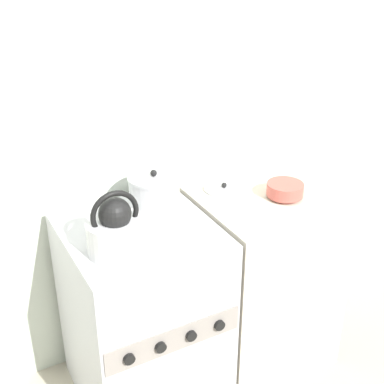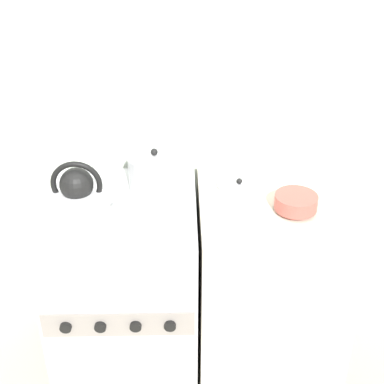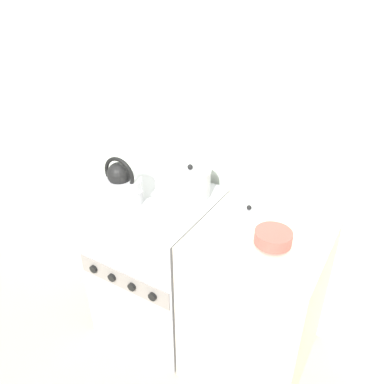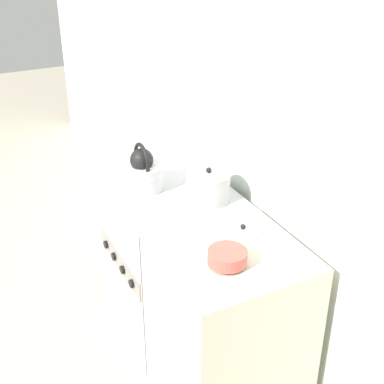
{
  "view_description": "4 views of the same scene",
  "coord_description": "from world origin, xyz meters",
  "px_view_note": "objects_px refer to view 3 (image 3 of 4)",
  "views": [
    {
      "loc": [
        -0.69,
        -1.41,
        1.96
      ],
      "look_at": [
        0.24,
        0.3,
        0.98
      ],
      "focal_mm": 50.0,
      "sensor_mm": 36.0,
      "label": 1
    },
    {
      "loc": [
        0.24,
        -1.46,
        1.98
      ],
      "look_at": [
        0.28,
        0.34,
        0.9
      ],
      "focal_mm": 50.0,
      "sensor_mm": 36.0,
      "label": 2
    },
    {
      "loc": [
        1.03,
        -1.05,
        1.88
      ],
      "look_at": [
        0.23,
        0.29,
        0.99
      ],
      "focal_mm": 35.0,
      "sensor_mm": 36.0,
      "label": 3
    },
    {
      "loc": [
        2.2,
        -0.7,
        2.17
      ],
      "look_at": [
        0.21,
        0.31,
        0.98
      ],
      "focal_mm": 50.0,
      "sensor_mm": 36.0,
      "label": 4
    }
  ],
  "objects_px": {
    "stove": "(159,262)",
    "kettle": "(121,186)",
    "enamel_bowl": "(273,237)",
    "cooking_pot": "(190,182)",
    "loose_pot_lid": "(249,210)"
  },
  "relations": [
    {
      "from": "stove",
      "to": "kettle",
      "type": "relative_size",
      "value": 3.21
    },
    {
      "from": "enamel_bowl",
      "to": "cooking_pot",
      "type": "bearing_deg",
      "value": 159.23
    },
    {
      "from": "enamel_bowl",
      "to": "stove",
      "type": "bearing_deg",
      "value": 174.21
    },
    {
      "from": "stove",
      "to": "loose_pot_lid",
      "type": "height_order",
      "value": "loose_pot_lid"
    },
    {
      "from": "cooking_pot",
      "to": "kettle",
      "type": "bearing_deg",
      "value": -137.13
    },
    {
      "from": "stove",
      "to": "enamel_bowl",
      "type": "xyz_separation_m",
      "value": [
        0.67,
        -0.07,
        0.48
      ]
    },
    {
      "from": "kettle",
      "to": "loose_pot_lid",
      "type": "bearing_deg",
      "value": 21.26
    },
    {
      "from": "kettle",
      "to": "loose_pot_lid",
      "type": "xyz_separation_m",
      "value": [
        0.61,
        0.24,
        -0.08
      ]
    },
    {
      "from": "kettle",
      "to": "stove",
      "type": "bearing_deg",
      "value": 39.95
    },
    {
      "from": "cooking_pot",
      "to": "enamel_bowl",
      "type": "distance_m",
      "value": 0.58
    },
    {
      "from": "stove",
      "to": "enamel_bowl",
      "type": "height_order",
      "value": "enamel_bowl"
    },
    {
      "from": "cooking_pot",
      "to": "enamel_bowl",
      "type": "xyz_separation_m",
      "value": [
        0.54,
        -0.2,
        -0.03
      ]
    },
    {
      "from": "stove",
      "to": "cooking_pot",
      "type": "distance_m",
      "value": 0.54
    },
    {
      "from": "kettle",
      "to": "enamel_bowl",
      "type": "height_order",
      "value": "kettle"
    },
    {
      "from": "stove",
      "to": "cooking_pot",
      "type": "xyz_separation_m",
      "value": [
        0.13,
        0.14,
        0.51
      ]
    }
  ]
}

